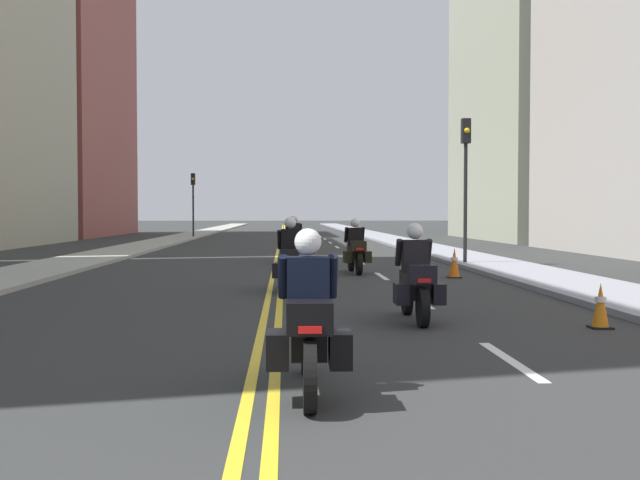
# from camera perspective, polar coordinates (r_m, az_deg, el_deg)

# --- Properties ---
(ground_plane) EXTENTS (264.00, 264.00, 0.00)m
(ground_plane) POSITION_cam_1_polar(r_m,az_deg,el_deg) (48.79, -2.86, -0.02)
(ground_plane) COLOR #2D2F2E
(sidewalk_left) EXTENTS (2.52, 144.00, 0.12)m
(sidewalk_left) POSITION_cam_1_polar(r_m,az_deg,el_deg) (49.31, -10.99, 0.04)
(sidewalk_left) COLOR #9D9F95
(sidewalk_left) RESTS_ON ground
(sidewalk_right) EXTENTS (2.52, 144.00, 0.12)m
(sidewalk_right) POSITION_cam_1_polar(r_m,az_deg,el_deg) (49.25, 5.27, 0.06)
(sidewalk_right) COLOR gray
(sidewalk_right) RESTS_ON ground
(centreline_yellow_inner) EXTENTS (0.12, 132.00, 0.01)m
(centreline_yellow_inner) POSITION_cam_1_polar(r_m,az_deg,el_deg) (48.79, -3.01, -0.02)
(centreline_yellow_inner) COLOR yellow
(centreline_yellow_inner) RESTS_ON ground
(centreline_yellow_outer) EXTENTS (0.12, 132.00, 0.01)m
(centreline_yellow_outer) POSITION_cam_1_polar(r_m,az_deg,el_deg) (48.79, -2.72, -0.02)
(centreline_yellow_outer) COLOR yellow
(centreline_yellow_outer) RESTS_ON ground
(lane_dashes_white) EXTENTS (0.14, 56.40, 0.01)m
(lane_dashes_white) POSITION_cam_1_polar(r_m,az_deg,el_deg) (29.92, 2.44, -1.29)
(lane_dashes_white) COLOR silver
(lane_dashes_white) RESTS_ON ground
(building_left_2) EXTENTS (7.96, 18.46, 25.21)m
(building_left_2) POSITION_cam_1_polar(r_m,az_deg,el_deg) (62.72, -18.74, 11.89)
(building_left_2) COLOR #934842
(building_left_2) RESTS_ON ground
(building_right_2) EXTENTS (7.67, 17.83, 23.16)m
(building_right_2) POSITION_cam_1_polar(r_m,az_deg,el_deg) (53.56, 15.72, 12.54)
(building_right_2) COLOR #9BA38C
(building_right_2) RESTS_ON ground
(motorcycle_0) EXTENTS (0.76, 2.25, 1.58)m
(motorcycle_0) POSITION_cam_1_polar(r_m,az_deg,el_deg) (7.27, -0.88, -6.44)
(motorcycle_0) COLOR black
(motorcycle_0) RESTS_ON ground
(motorcycle_1) EXTENTS (0.76, 2.11, 1.57)m
(motorcycle_1) POSITION_cam_1_polar(r_m,az_deg,el_deg) (12.22, 7.14, -3.10)
(motorcycle_1) COLOR black
(motorcycle_1) RESTS_ON ground
(motorcycle_2) EXTENTS (0.77, 2.25, 1.64)m
(motorcycle_2) POSITION_cam_1_polar(r_m,az_deg,el_deg) (16.98, -2.24, -1.61)
(motorcycle_2) COLOR black
(motorcycle_2) RESTS_ON ground
(motorcycle_3) EXTENTS (0.78, 2.16, 1.58)m
(motorcycle_3) POSITION_cam_1_polar(r_m,az_deg,el_deg) (21.87, 2.66, -0.82)
(motorcycle_3) COLOR black
(motorcycle_3) RESTS_ON ground
(motorcycle_4) EXTENTS (0.78, 2.27, 1.65)m
(motorcycle_4) POSITION_cam_1_polar(r_m,az_deg,el_deg) (26.55, -1.93, -0.28)
(motorcycle_4) COLOR black
(motorcycle_4) RESTS_ON ground
(traffic_cone_0) EXTENTS (0.31, 0.31, 0.68)m
(traffic_cone_0) POSITION_cam_1_polar(r_m,az_deg,el_deg) (12.20, 20.16, -4.62)
(traffic_cone_0) COLOR black
(traffic_cone_0) RESTS_ON ground
(traffic_cone_1) EXTENTS (0.35, 0.35, 0.80)m
(traffic_cone_1) POSITION_cam_1_polar(r_m,az_deg,el_deg) (20.67, 9.97, -1.69)
(traffic_cone_1) COLOR black
(traffic_cone_1) RESTS_ON ground
(traffic_light_near) EXTENTS (0.28, 0.38, 4.80)m
(traffic_light_near) POSITION_cam_1_polar(r_m,az_deg,el_deg) (25.48, 10.80, 5.54)
(traffic_light_near) COLOR black
(traffic_light_near) RESTS_ON ground
(traffic_light_far) EXTENTS (0.28, 0.38, 4.47)m
(traffic_light_far) POSITION_cam_1_polar(r_m,az_deg,el_deg) (53.40, -9.43, 3.46)
(traffic_light_far) COLOR black
(traffic_light_far) RESTS_ON ground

